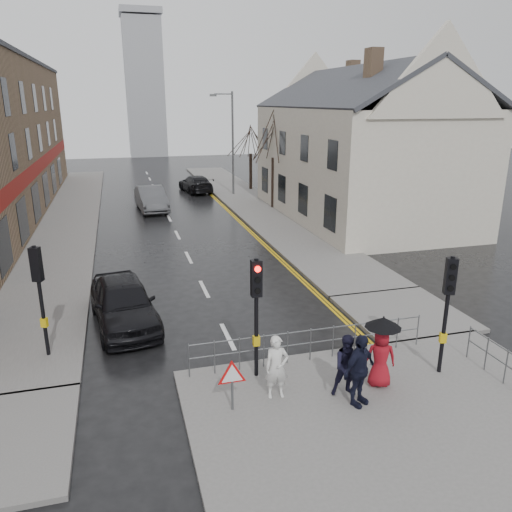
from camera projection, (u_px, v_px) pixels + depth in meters
ground at (251, 384)px, 13.65m from camera, size 120.00×120.00×0.00m
near_pavement at (421, 443)px, 11.18m from camera, size 10.00×9.00×0.14m
left_pavement at (67, 217)px, 33.13m from camera, size 4.00×44.00×0.14m
right_pavement at (249, 201)px, 38.29m from camera, size 4.00×40.00×0.14m
pavement_bridge_right at (403, 313)px, 18.05m from camera, size 4.00×4.20×0.14m
building_right_cream at (359, 144)px, 31.86m from camera, size 9.00×16.40×10.10m
church_tower at (145, 89)px, 68.40m from camera, size 5.00×5.00×18.00m
traffic_signal_near_left at (256, 297)px, 13.15m from camera, size 0.28×0.27×3.40m
traffic_signal_near_right at (448, 295)px, 13.33m from camera, size 0.34×0.33×3.40m
traffic_signal_far_left at (39, 282)px, 14.28m from camera, size 0.34×0.33×3.40m
guard_railing_front at (311, 337)px, 14.45m from camera, size 7.14×0.04×1.00m
warning_sign at (232, 377)px, 12.03m from camera, size 0.80×0.07×1.35m
street_lamp at (231, 137)px, 39.50m from camera, size 1.83×0.25×8.00m
tree_near at (273, 136)px, 34.28m from camera, size 2.40×2.40×6.58m
tree_far at (251, 138)px, 41.98m from camera, size 2.40×2.40×5.64m
pedestrian_a at (277, 367)px, 12.61m from camera, size 0.64×0.45×1.68m
pedestrian_b at (348, 366)px, 12.69m from camera, size 0.92×0.78×1.66m
pedestrian_with_umbrella at (381, 348)px, 13.04m from camera, size 0.96×0.96×1.97m
pedestrian_d at (359, 370)px, 12.25m from camera, size 1.20×0.90×1.89m
car_parked at (123, 302)px, 17.04m from camera, size 2.57×5.10×1.67m
car_mid at (151, 199)px, 35.09m from camera, size 2.18×5.21×1.68m
car_far at (196, 184)px, 42.29m from camera, size 2.63×5.09×1.41m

